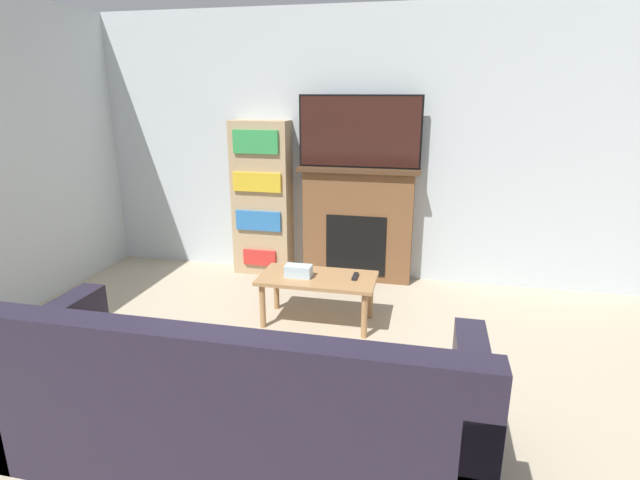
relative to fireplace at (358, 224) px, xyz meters
name	(u,v)px	position (x,y,z in m)	size (l,w,h in m)	color
wall_back	(341,148)	(-0.21, 0.14, 0.76)	(6.16, 0.06, 2.70)	silver
fireplace	(358,224)	(0.00, 0.00, 0.00)	(1.21, 0.28, 1.17)	brown
tv	(359,132)	(0.00, -0.02, 0.93)	(1.21, 0.03, 0.70)	black
couch	(237,407)	(-0.22, -2.81, -0.29)	(2.52, 0.93, 0.91)	black
coffee_table	(318,283)	(-0.17, -1.12, -0.23)	(0.97, 0.50, 0.42)	#A87A4C
tissue_box	(298,271)	(-0.32, -1.16, -0.12)	(0.22, 0.12, 0.10)	silver
remote_control	(355,276)	(0.14, -1.08, -0.16)	(0.04, 0.15, 0.02)	black
bookshelf	(262,199)	(-1.02, -0.02, 0.22)	(0.61, 0.29, 1.62)	tan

